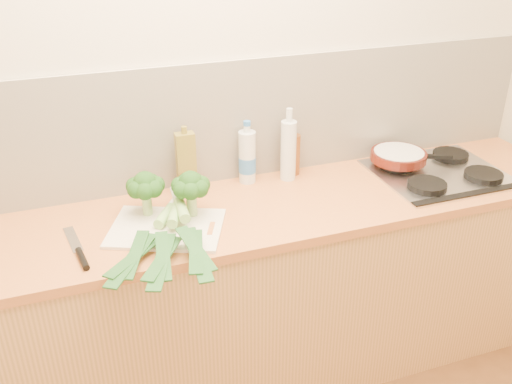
% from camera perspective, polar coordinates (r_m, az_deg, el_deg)
% --- Properties ---
extents(room_shell, '(3.50, 3.50, 3.50)m').
position_cam_1_polar(room_shell, '(2.48, -4.93, 6.69)').
color(room_shell, beige).
rests_on(room_shell, ground).
extents(counter, '(3.20, 0.62, 0.90)m').
position_cam_1_polar(counter, '(2.59, -2.56, -10.60)').
color(counter, tan).
rests_on(counter, ground).
extents(gas_hob, '(0.58, 0.50, 0.04)m').
position_cam_1_polar(gas_hob, '(2.76, 17.89, 1.92)').
color(gas_hob, silver).
rests_on(gas_hob, counter).
extents(chopping_board, '(0.51, 0.46, 0.01)m').
position_cam_1_polar(chopping_board, '(2.23, -8.94, -3.59)').
color(chopping_board, beige).
rests_on(chopping_board, counter).
extents(broccoli_left, '(0.15, 0.15, 0.18)m').
position_cam_1_polar(broccoli_left, '(2.27, -11.01, 0.57)').
color(broccoli_left, '#96BD6E').
rests_on(broccoli_left, chopping_board).
extents(broccoli_right, '(0.15, 0.15, 0.19)m').
position_cam_1_polar(broccoli_right, '(2.23, -6.55, 0.58)').
color(broccoli_right, '#96BD6E').
rests_on(broccoli_right, chopping_board).
extents(leek_front, '(0.40, 0.58, 0.04)m').
position_cam_1_polar(leek_front, '(2.19, -9.84, -3.35)').
color(leek_front, white).
rests_on(leek_front, chopping_board).
extents(leek_mid, '(0.28, 0.64, 0.04)m').
position_cam_1_polar(leek_mid, '(2.15, -8.42, -3.28)').
color(leek_mid, white).
rests_on(leek_mid, chopping_board).
extents(leek_back, '(0.12, 0.67, 0.04)m').
position_cam_1_polar(leek_back, '(2.15, -7.08, -2.73)').
color(leek_back, white).
rests_on(leek_back, chopping_board).
extents(chefs_knife, '(0.08, 0.33, 0.02)m').
position_cam_1_polar(chefs_knife, '(2.14, -17.19, -5.92)').
color(chefs_knife, silver).
rests_on(chefs_knife, counter).
extents(skillet, '(0.37, 0.26, 0.04)m').
position_cam_1_polar(skillet, '(2.77, 14.12, 3.54)').
color(skillet, '#48140C').
rests_on(skillet, gas_hob).
extents(oil_tin, '(0.08, 0.05, 0.30)m').
position_cam_1_polar(oil_tin, '(2.44, -7.00, 2.91)').
color(oil_tin, olive).
rests_on(oil_tin, counter).
extents(glass_bottle, '(0.07, 0.07, 0.33)m').
position_cam_1_polar(glass_bottle, '(2.55, 3.26, 4.26)').
color(glass_bottle, silver).
rests_on(glass_bottle, counter).
extents(amber_bottle, '(0.06, 0.06, 0.24)m').
position_cam_1_polar(amber_bottle, '(2.61, 3.73, 3.85)').
color(amber_bottle, brown).
rests_on(amber_bottle, counter).
extents(water_bottle, '(0.08, 0.08, 0.27)m').
position_cam_1_polar(water_bottle, '(2.53, -0.88, 3.38)').
color(water_bottle, silver).
rests_on(water_bottle, counter).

